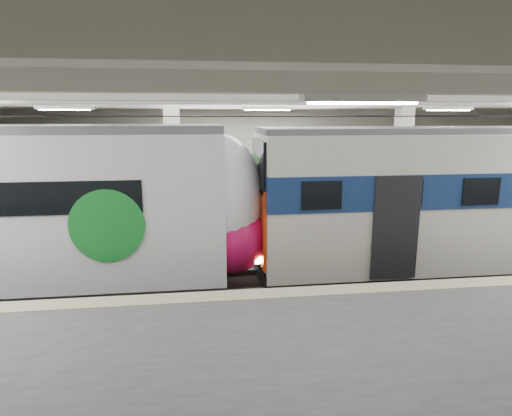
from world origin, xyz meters
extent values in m
cube|color=black|center=(0.00, 0.00, -0.05)|extent=(36.00, 24.00, 0.10)
cube|color=silver|center=(0.00, 0.00, 5.55)|extent=(36.00, 24.00, 0.20)
cube|color=beige|center=(0.00, 10.00, 2.75)|extent=(30.00, 0.10, 5.50)
cube|color=#C1B288|center=(0.00, -3.25, 1.11)|extent=(30.00, 0.50, 0.02)
cube|color=beige|center=(-3.00, 3.00, 2.75)|extent=(0.50, 0.50, 5.50)
cube|color=beige|center=(5.00, 3.00, 2.75)|extent=(0.50, 0.50, 5.50)
cube|color=beige|center=(0.00, 0.00, 5.25)|extent=(30.00, 18.00, 0.50)
cube|color=#59544C|center=(0.00, 0.00, 0.08)|extent=(30.00, 1.52, 0.16)
cube|color=#59544C|center=(0.00, 5.50, 0.08)|extent=(30.00, 1.52, 0.16)
cylinder|color=black|center=(0.00, 0.00, 4.70)|extent=(30.00, 0.03, 0.03)
cylinder|color=black|center=(0.00, 5.50, 4.70)|extent=(30.00, 0.03, 0.03)
cube|color=white|center=(0.00, -2.00, 4.92)|extent=(26.00, 8.40, 0.12)
ellipsoid|color=white|center=(-1.52, 0.00, 2.39)|extent=(2.23, 2.76, 3.71)
ellipsoid|color=#C41050|center=(-1.40, 0.00, 1.56)|extent=(2.37, 2.81, 2.27)
cylinder|color=#18842C|center=(-4.30, -1.44, 2.20)|extent=(1.75, 0.06, 1.75)
cube|color=beige|center=(6.07, 0.00, 2.37)|extent=(13.13, 2.88, 3.74)
cube|color=navy|center=(6.07, 0.00, 2.82)|extent=(13.17, 2.94, 0.91)
cube|color=red|center=(-0.54, 0.00, 1.85)|extent=(0.08, 2.45, 2.06)
cube|color=black|center=(-0.54, 0.00, 3.42)|extent=(0.08, 2.30, 1.35)
cube|color=#4C4C51|center=(6.07, 0.00, 4.32)|extent=(13.13, 2.25, 0.16)
cube|color=black|center=(6.07, 0.00, 0.35)|extent=(13.13, 2.02, 0.70)
cube|color=white|center=(-8.00, 5.50, 2.33)|extent=(13.52, 2.83, 3.66)
cube|color=#18842C|center=(-8.00, 5.50, 2.81)|extent=(13.56, 2.88, 0.77)
cube|color=#4C4C51|center=(-8.00, 5.50, 4.26)|extent=(13.51, 2.34, 0.16)
cube|color=black|center=(-8.00, 5.50, 0.30)|extent=(13.51, 2.54, 0.60)
camera|label=1|loc=(-2.08, -11.44, 4.74)|focal=30.00mm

